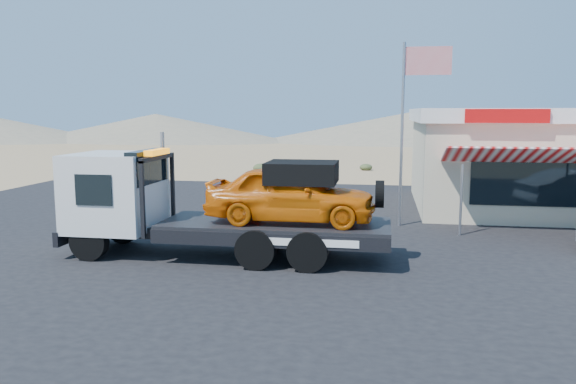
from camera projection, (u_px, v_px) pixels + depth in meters
The scene contains 6 objects.
ground at pixel (227, 253), 15.21m from camera, with size 120.00×120.00×0.00m, color #997E57.
asphalt_lot at pixel (314, 232), 17.81m from camera, with size 32.00×24.00×0.02m, color black.
tow_truck at pixel (217, 200), 14.67m from camera, with size 8.40×2.49×2.81m.
jerky_store at pixel (548, 158), 21.95m from camera, with size 10.40×9.97×3.90m.
flagpole at pixel (410, 113), 18.25m from camera, with size 1.55×0.10×6.00m.
distant_hills at pixel (271, 127), 70.37m from camera, with size 126.00×48.00×4.20m.
Camera 1 is at (4.09, -14.34, 3.82)m, focal length 35.00 mm.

